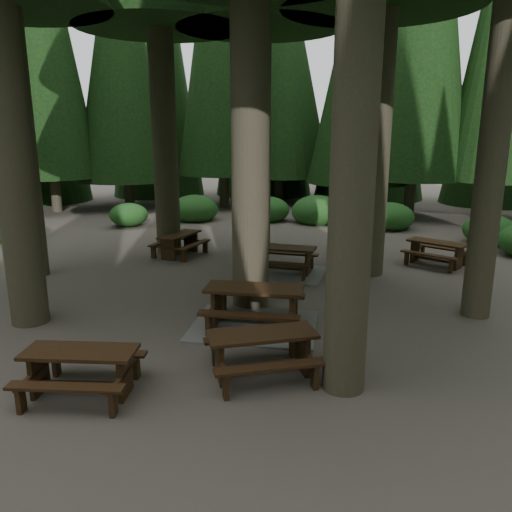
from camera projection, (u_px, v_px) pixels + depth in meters
The scene contains 8 objects.
ground at pixel (217, 302), 11.94m from camera, with size 80.00×80.00×0.00m, color #4D453E.
picnic_table_a at pixel (254, 313), 10.33m from camera, with size 3.11×2.84×0.87m.
picnic_table_b at pixel (180, 241), 16.28m from camera, with size 1.47×1.78×0.73m.
picnic_table_c at pixel (283, 265), 14.23m from camera, with size 2.70×2.39×0.80m.
picnic_table_d at pixel (437, 250), 15.09m from camera, with size 1.96×1.72×0.73m.
picnic_table_e at pixel (81, 365), 7.62m from camera, with size 2.12×1.96×0.74m.
picnic_table_f at pixel (262, 347), 8.20m from camera, with size 2.28×2.25×0.77m.
shrub_ring at pixel (258, 282), 12.15m from camera, with size 23.86×24.64×1.49m.
Camera 1 is at (6.24, -9.48, 3.96)m, focal length 35.00 mm.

